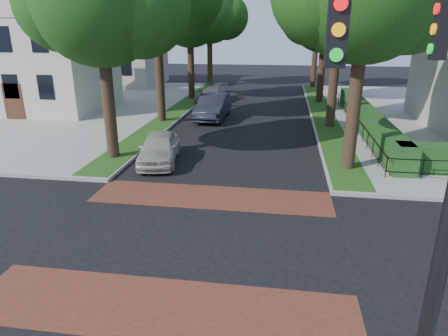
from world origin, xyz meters
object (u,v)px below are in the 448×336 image
(parked_car_rear, at_px, (211,94))
(parked_car_middle, at_px, (213,107))
(traffic_signal, at_px, (447,128))
(parked_car_front, at_px, (159,148))

(parked_car_rear, bearing_deg, parked_car_middle, -75.14)
(parked_car_middle, xyz_separation_m, parked_car_rear, (-1.24, 6.19, -0.14))
(traffic_signal, distance_m, parked_car_middle, 22.69)
(traffic_signal, bearing_deg, parked_car_front, 125.46)
(parked_car_middle, bearing_deg, traffic_signal, -69.98)
(parked_car_front, height_order, parked_car_middle, parked_car_middle)
(parked_car_front, bearing_deg, parked_car_rear, 81.91)
(parked_car_middle, distance_m, parked_car_rear, 6.31)
(traffic_signal, bearing_deg, parked_car_middle, 108.75)
(traffic_signal, relative_size, parked_car_middle, 1.55)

